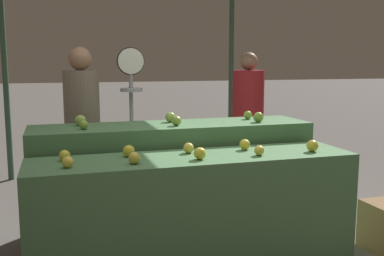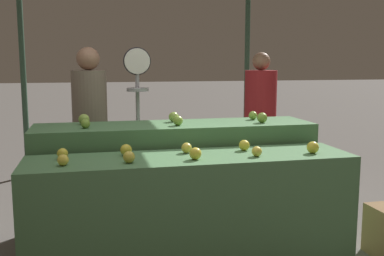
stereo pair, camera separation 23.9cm
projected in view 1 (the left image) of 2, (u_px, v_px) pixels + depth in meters
name	position (u px, v px, depth m)	size (l,w,h in m)	color
display_counter_front	(195.00, 214.00, 3.14)	(2.25, 0.55, 0.82)	#4C7A4C
display_counter_back	(173.00, 182.00, 3.70)	(2.25, 0.55, 0.97)	#4C7A4C
apple_front_0	(68.00, 162.00, 2.74)	(0.07, 0.07, 0.07)	yellow
apple_front_1	(134.00, 158.00, 2.84)	(0.08, 0.08, 0.08)	gold
apple_front_2	(199.00, 153.00, 2.97)	(0.08, 0.08, 0.08)	gold
apple_front_3	(259.00, 150.00, 3.10)	(0.07, 0.07, 0.07)	yellow
apple_front_4	(312.00, 146.00, 3.23)	(0.09, 0.09, 0.09)	gold
apple_front_5	(65.00, 156.00, 2.92)	(0.07, 0.07, 0.07)	gold
apple_front_6	(129.00, 151.00, 3.05)	(0.08, 0.08, 0.08)	gold
apple_front_7	(189.00, 148.00, 3.18)	(0.07, 0.07, 0.07)	yellow
apple_front_8	(245.00, 145.00, 3.29)	(0.08, 0.08, 0.08)	gold
apple_back_0	(84.00, 125.00, 3.32)	(0.07, 0.07, 0.07)	#7AA338
apple_back_1	(177.00, 121.00, 3.52)	(0.08, 0.08, 0.08)	#84AD3D
apple_back_2	(258.00, 117.00, 3.72)	(0.09, 0.09, 0.09)	#7AA338
apple_back_3	(80.00, 120.00, 3.51)	(0.09, 0.09, 0.09)	#8EB247
apple_back_4	(170.00, 117.00, 3.73)	(0.08, 0.08, 0.08)	#8EB247
apple_back_5	(248.00, 115.00, 3.93)	(0.07, 0.07, 0.07)	#84AD3D
produce_scale	(131.00, 98.00, 4.05)	(0.25, 0.20, 1.60)	#99999E
person_vendor_at_scale	(82.00, 121.00, 4.09)	(0.43, 0.43, 1.60)	#2D2D38
person_customer_left	(248.00, 110.00, 5.29)	(0.42, 0.42, 1.57)	#2D2D38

